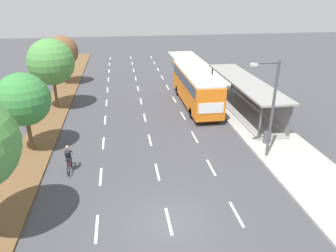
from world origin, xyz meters
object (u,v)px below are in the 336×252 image
at_px(bus_shelter, 247,92).
at_px(median_tree_second, 23,100).
at_px(median_tree_third, 51,62).
at_px(cyclist, 69,160).
at_px(median_tree_fourth, 63,51).
at_px(streetlight, 271,104).
at_px(trash_bin, 267,137).
at_px(bus, 195,85).

bearing_deg(bus_shelter, median_tree_second, -163.19).
relative_size(bus_shelter, median_tree_second, 2.48).
xyz_separation_m(median_tree_second, median_tree_third, (0.31, 8.77, 0.68)).
xyz_separation_m(cyclist, median_tree_fourth, (-2.99, 20.66, 3.18)).
bearing_deg(median_tree_second, cyclist, -46.54).
xyz_separation_m(bus_shelter, cyclist, (-14.98, -8.54, -1.07)).
height_order(streetlight, trash_bin, streetlight).
relative_size(bus_shelter, cyclist, 7.50).
bearing_deg(trash_bin, cyclist, -173.54).
height_order(cyclist, median_tree_second, median_tree_second).
bearing_deg(streetlight, bus, 100.87).
bearing_deg(bus, median_tree_third, 176.35).
distance_m(cyclist, trash_bin, 13.99).
distance_m(median_tree_fourth, trash_bin, 25.71).
relative_size(median_tree_third, trash_bin, 7.66).
bearing_deg(median_tree_second, streetlight, -12.04).
distance_m(bus_shelter, cyclist, 17.28).
xyz_separation_m(median_tree_fourth, streetlight, (15.86, -20.92, -0.08)).
xyz_separation_m(cyclist, streetlight, (12.87, -0.25, 3.10)).
xyz_separation_m(bus_shelter, trash_bin, (-1.08, -6.97, -1.29)).
height_order(median_tree_second, median_tree_fourth, median_tree_fourth).
relative_size(median_tree_fourth, trash_bin, 6.65).
height_order(bus_shelter, cyclist, bus_shelter).
bearing_deg(median_tree_fourth, median_tree_third, -87.78).
bearing_deg(streetlight, bus_shelter, 76.50).
xyz_separation_m(bus, median_tree_fourth, (-13.69, 9.62, 1.91)).
bearing_deg(bus_shelter, median_tree_third, 169.25).
xyz_separation_m(median_tree_third, trash_bin, (16.55, -10.32, -3.94)).
relative_size(median_tree_fourth, streetlight, 0.87).
distance_m(bus_shelter, bus, 4.96).
xyz_separation_m(bus_shelter, median_tree_third, (-17.63, 3.35, 2.65)).
relative_size(cyclist, median_tree_third, 0.28).
height_order(bus, trash_bin, bus).
distance_m(cyclist, streetlight, 13.24).
relative_size(bus, median_tree_third, 1.73).
bearing_deg(streetlight, median_tree_fourth, 127.17).
bearing_deg(cyclist, streetlight, -1.13).
distance_m(bus, cyclist, 15.43).
bearing_deg(bus_shelter, streetlight, -103.50).
bearing_deg(trash_bin, bus, 108.68).
height_order(median_tree_third, median_tree_fourth, median_tree_third).
bearing_deg(cyclist, bus, 45.90).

